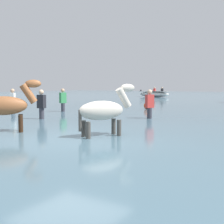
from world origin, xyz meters
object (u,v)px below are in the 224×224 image
Objects in this scene: boat_far_offshore at (154,94)px; person_wading_mid at (150,108)px; horse_lead_chestnut at (6,107)px; person_spectator_far at (42,108)px; person_onlooker_right at (63,103)px; person_wading_close at (13,104)px; channel_buoy at (147,106)px; horse_trailing_pinto at (104,112)px.

person_wading_mid reaches higher than boat_far_offshore.
person_spectator_far is (-1.65, 2.98, -0.30)m from horse_lead_chestnut.
boat_far_offshore is 20.23m from person_onlooker_right.
boat_far_offshore is at bearing 96.70° from person_wading_close.
person_spectator_far reaches higher than channel_buoy.
person_wading_mid is 5.22m from person_onlooker_right.
horse_trailing_pinto is 1.13× the size of person_wading_mid.
horse_trailing_pinto reaches higher than person_onlooker_right.
channel_buoy is (-3.13, 8.86, -0.45)m from horse_trailing_pinto.
channel_buoy is (1.31, 6.86, -0.23)m from person_spectator_far.
person_wading_close reaches higher than boat_far_offshore.
horse_trailing_pinto reaches higher than person_wading_close.
person_spectator_far is at bearing -61.83° from person_onlooker_right.
horse_lead_chestnut is 1.21× the size of person_wading_close.
boat_far_offshore is 21.82m from person_wading_close.
person_wading_close is 7.27m from channel_buoy.
boat_far_offshore is 2.19× the size of person_wading_close.
person_wading_close is at bearing -168.47° from person_wading_mid.
horse_lead_chestnut is at bearing -61.43° from person_onlooker_right.
person_spectator_far is 1.00× the size of person_onlooker_right.
person_wading_close is at bearing 157.47° from horse_trailing_pinto.
horse_lead_chestnut is 6.89m from person_onlooker_right.
person_wading_mid is at bearing 71.08° from horse_lead_chestnut.
boat_far_offshore is 3.99× the size of channel_buoy.
person_wading_close is at bearing -83.30° from boat_far_offshore.
horse_trailing_pinto is at bearing -24.20° from person_spectator_far.
channel_buoy is (2.95, 3.79, -0.23)m from person_onlooker_right.
person_wading_close and person_wading_mid have the same top height.
person_spectator_far reaches higher than boat_far_offshore.
horse_lead_chestnut is at bearing -61.03° from person_spectator_far.
horse_trailing_pinto is at bearing 19.35° from horse_lead_chestnut.
person_onlooker_right is at bearing 118.17° from person_spectator_far.
person_spectator_far is (3.25, -1.20, 0.00)m from person_wading_close.
horse_trailing_pinto is 0.52× the size of boat_far_offshore.
person_wading_mid is 1.00× the size of person_onlooker_right.
person_wading_mid reaches higher than channel_buoy.
person_spectator_far is at bearing -144.00° from person_wading_mid.
horse_trailing_pinto is 4.67m from person_wading_mid.
horse_lead_chestnut is 2.20× the size of channel_buoy.
boat_far_offshore is at bearing 101.85° from person_onlooker_right.
horse_lead_chestnut is at bearing -160.65° from horse_trailing_pinto.
person_onlooker_right is at bearing -78.15° from boat_far_offshore.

